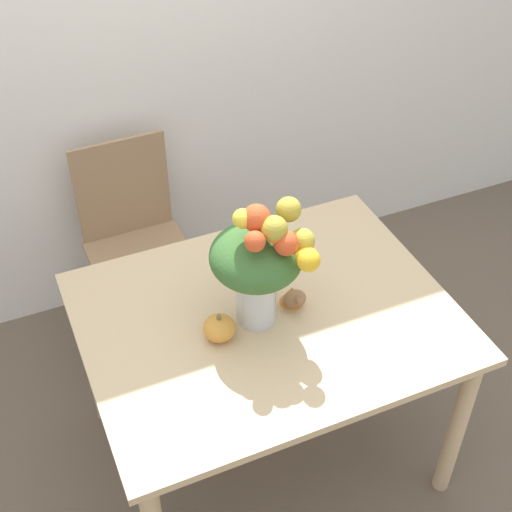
% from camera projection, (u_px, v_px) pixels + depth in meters
% --- Properties ---
extents(ground_plane, '(12.00, 12.00, 0.00)m').
position_uv_depth(ground_plane, '(265.00, 448.00, 2.81)').
color(ground_plane, brown).
extents(wall_back, '(8.00, 0.06, 2.70)m').
position_uv_depth(wall_back, '(147.00, 8.00, 2.73)').
color(wall_back, white).
rests_on(wall_back, ground_plane).
extents(dining_table, '(1.20, 0.94, 0.75)m').
position_uv_depth(dining_table, '(267.00, 336.00, 2.39)').
color(dining_table, '#D1B284').
rests_on(dining_table, ground_plane).
extents(flower_vase, '(0.31, 0.33, 0.46)m').
position_uv_depth(flower_vase, '(260.00, 261.00, 2.15)').
color(flower_vase, silver).
rests_on(flower_vase, dining_table).
extents(pumpkin, '(0.10, 0.10, 0.09)m').
position_uv_depth(pumpkin, '(219.00, 328.00, 2.22)').
color(pumpkin, gold).
rests_on(pumpkin, dining_table).
extents(turkey_figurine, '(0.08, 0.11, 0.07)m').
position_uv_depth(turkey_figurine, '(293.00, 297.00, 2.34)').
color(turkey_figurine, '#936642').
rests_on(turkey_figurine, dining_table).
extents(dining_chair_near_window, '(0.43, 0.43, 0.90)m').
position_uv_depth(dining_chair_near_window, '(137.00, 243.00, 3.04)').
color(dining_chair_near_window, '#9E7A56').
rests_on(dining_chair_near_window, ground_plane).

